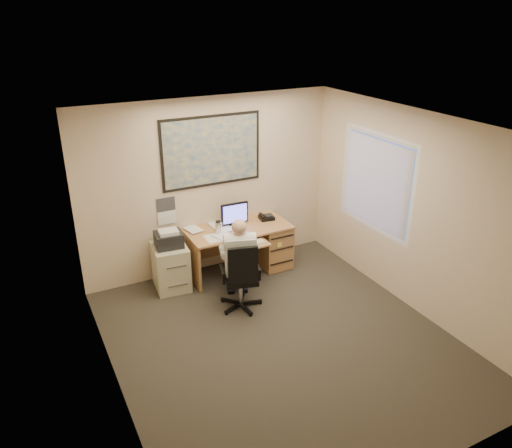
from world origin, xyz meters
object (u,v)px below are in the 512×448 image
desk (257,241)px  filing_cabinet (170,263)px  office_chair (243,289)px  person (239,264)px

desk → filing_cabinet: size_ratio=1.71×
desk → office_chair: bearing=-126.5°
desk → filing_cabinet: (-1.43, 0.00, -0.04)m
desk → office_chair: 1.24m
filing_cabinet → office_chair: (0.70, -0.99, -0.10)m
desk → person: size_ratio=1.23×
desk → person: (-0.75, -0.92, 0.21)m
filing_cabinet → office_chair: office_chair is taller
filing_cabinet → office_chair: size_ratio=0.92×
person → office_chair: bearing=-62.6°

